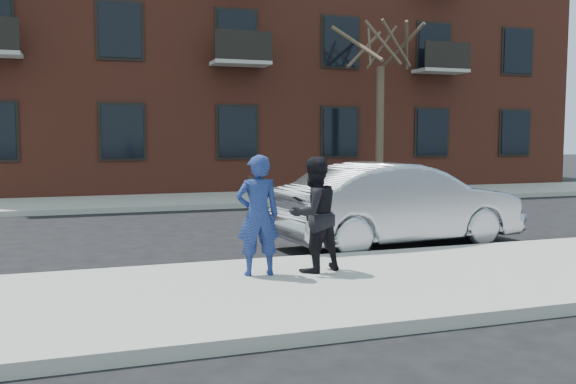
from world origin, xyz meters
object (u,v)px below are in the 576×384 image
object	(u,v)px
street_tree	(381,30)
man_peacoat	(314,214)
silver_sedan	(399,204)
man_hoodie	(258,215)

from	to	relation	value
street_tree	man_peacoat	world-z (taller)	street_tree
man_peacoat	silver_sedan	bearing A→B (deg)	-155.85
street_tree	man_hoodie	xyz separation A→B (m)	(-7.15, -10.52, -4.55)
street_tree	silver_sedan	world-z (taller)	street_tree
man_hoodie	street_tree	bearing A→B (deg)	-120.27
man_hoodie	man_peacoat	xyz separation A→B (m)	(0.80, -0.02, -0.02)
street_tree	silver_sedan	size ratio (longest dim) A/B	1.44
silver_sedan	man_hoodie	bearing A→B (deg)	116.29
silver_sedan	street_tree	bearing A→B (deg)	-31.13
man_hoodie	man_peacoat	world-z (taller)	man_hoodie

